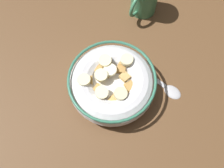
# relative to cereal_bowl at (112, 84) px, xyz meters

# --- Properties ---
(ground_plane) EXTENTS (1.34, 1.34, 0.02)m
(ground_plane) POSITION_rel_cereal_bowl_xyz_m (-0.00, 0.00, -0.04)
(ground_plane) COLOR brown
(cereal_bowl) EXTENTS (0.19, 0.19, 0.06)m
(cereal_bowl) POSITION_rel_cereal_bowl_xyz_m (0.00, 0.00, 0.00)
(cereal_bowl) COLOR silver
(cereal_bowl) RESTS_ON ground_plane
(spoon) EXTENTS (0.03, 0.17, 0.01)m
(spoon) POSITION_rel_cereal_bowl_xyz_m (-0.08, 0.09, -0.03)
(spoon) COLOR #B7B7BC
(spoon) RESTS_ON ground_plane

